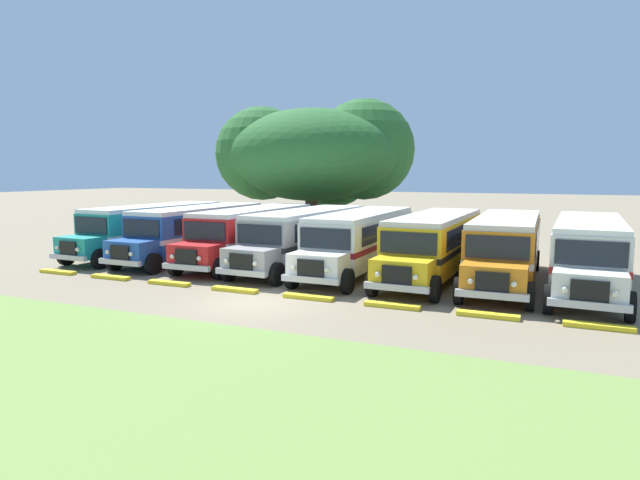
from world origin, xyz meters
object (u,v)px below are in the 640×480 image
object	(u,v)px
parked_bus_slot_4	(360,238)
parked_bus_slot_5	(434,242)
parked_bus_slot_1	(197,229)
parked_bus_slot_3	(305,235)
parked_bus_slot_7	(589,251)
parked_bus_slot_2	(252,232)
parked_bus_slot_6	(506,246)
broad_shade_tree	(317,155)
parked_bus_slot_0	(152,227)

from	to	relation	value
parked_bus_slot_4	parked_bus_slot_5	bearing A→B (deg)	89.31
parked_bus_slot_1	parked_bus_slot_4	size ratio (longest dim) A/B	1.00
parked_bus_slot_3	parked_bus_slot_5	size ratio (longest dim) A/B	1.00
parked_bus_slot_3	parked_bus_slot_7	distance (m)	12.84
parked_bus_slot_2	parked_bus_slot_4	world-z (taller)	same
parked_bus_slot_4	parked_bus_slot_5	xyz separation A→B (m)	(3.55, -0.05, 0.00)
parked_bus_slot_1	parked_bus_slot_7	distance (m)	19.41
parked_bus_slot_6	parked_bus_slot_7	bearing A→B (deg)	85.17
parked_bus_slot_5	broad_shade_tree	bearing A→B (deg)	-136.25
parked_bus_slot_1	parked_bus_slot_2	xyz separation A→B (m)	(3.43, 0.15, 0.00)
parked_bus_slot_3	parked_bus_slot_6	xyz separation A→B (m)	(9.63, -0.17, 0.00)
parked_bus_slot_6	broad_shade_tree	xyz separation A→B (m)	(-14.29, 12.31, 4.37)
parked_bus_slot_1	parked_bus_slot_2	distance (m)	3.43
parked_bus_slot_6	parked_bus_slot_7	xyz separation A→B (m)	(3.20, -0.23, 0.00)
parked_bus_slot_2	parked_bus_slot_1	bearing A→B (deg)	-88.16
parked_bus_slot_1	parked_bus_slot_5	bearing A→B (deg)	89.89
parked_bus_slot_2	parked_bus_slot_3	world-z (taller)	same
parked_bus_slot_1	parked_bus_slot_2	world-z (taller)	same
parked_bus_slot_4	parked_bus_slot_6	bearing A→B (deg)	90.51
parked_bus_slot_4	parked_bus_slot_6	world-z (taller)	same
parked_bus_slot_6	parked_bus_slot_7	world-z (taller)	same
broad_shade_tree	parked_bus_slot_3	bearing A→B (deg)	-69.00
parked_bus_slot_2	parked_bus_slot_4	bearing A→B (deg)	86.10
parked_bus_slot_2	broad_shade_tree	bearing A→B (deg)	-173.42
parked_bus_slot_2	parked_bus_slot_3	size ratio (longest dim) A/B	1.00
parked_bus_slot_1	broad_shade_tree	world-z (taller)	broad_shade_tree
parked_bus_slot_4	parked_bus_slot_1	bearing A→B (deg)	-91.07
parked_bus_slot_0	parked_bus_slot_1	distance (m)	3.22
parked_bus_slot_2	parked_bus_slot_4	xyz separation A→B (m)	(6.18, -0.35, 0.00)
parked_bus_slot_3	broad_shade_tree	distance (m)	13.72
parked_bus_slot_4	parked_bus_slot_6	size ratio (longest dim) A/B	1.00
parked_bus_slot_2	parked_bus_slot_5	world-z (taller)	same
parked_bus_slot_0	parked_bus_slot_1	size ratio (longest dim) A/B	1.00
parked_bus_slot_0	parked_bus_slot_5	world-z (taller)	same
parked_bus_slot_1	parked_bus_slot_5	distance (m)	13.16
broad_shade_tree	parked_bus_slot_6	bearing A→B (deg)	-40.74
broad_shade_tree	parked_bus_slot_4	bearing A→B (deg)	-58.08
parked_bus_slot_5	parked_bus_slot_2	bearing A→B (deg)	-90.84
parked_bus_slot_0	parked_bus_slot_5	bearing A→B (deg)	91.25
parked_bus_slot_0	parked_bus_slot_6	size ratio (longest dim) A/B	1.00
parked_bus_slot_2	broad_shade_tree	size ratio (longest dim) A/B	0.78
parked_bus_slot_3	broad_shade_tree	xyz separation A→B (m)	(-4.66, 12.14, 4.37)
parked_bus_slot_7	parked_bus_slot_0	bearing A→B (deg)	-89.21
parked_bus_slot_3	parked_bus_slot_5	distance (m)	6.59
parked_bus_slot_3	parked_bus_slot_5	world-z (taller)	same
parked_bus_slot_7	broad_shade_tree	bearing A→B (deg)	-123.55
parked_bus_slot_5	broad_shade_tree	distance (m)	17.30
parked_bus_slot_5	parked_bus_slot_6	xyz separation A→B (m)	(3.05, 0.09, 0.00)
parked_bus_slot_5	parked_bus_slot_6	world-z (taller)	same
parked_bus_slot_0	parked_bus_slot_6	world-z (taller)	same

